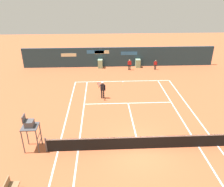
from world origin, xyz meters
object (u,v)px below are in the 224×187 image
tennis_ball_near_service_line (98,88)px  umpire_chair (30,126)px  player_on_baseline (102,89)px  ball_kid_centre_post (155,64)px  ball_kid_right_post (130,64)px  tennis_ball_mid_court (123,85)px

tennis_ball_near_service_line → umpire_chair: bearing=-113.5°
player_on_baseline → tennis_ball_near_service_line: bearing=-67.2°
player_on_baseline → tennis_ball_near_service_line: 2.63m
ball_kid_centre_post → player_on_baseline: bearing=59.7°
tennis_ball_near_service_line → player_on_baseline: bearing=-78.5°
umpire_chair → ball_kid_right_post: size_ratio=1.84×
umpire_chair → tennis_ball_near_service_line: size_ratio=37.26×
tennis_ball_mid_court → tennis_ball_near_service_line: bearing=-168.4°
ball_kid_centre_post → tennis_ball_mid_court: (-4.62, -4.96, -0.68)m
player_on_baseline → ball_kid_centre_post: 10.45m
ball_kid_right_post → ball_kid_centre_post: (3.31, -0.00, -0.08)m
umpire_chair → ball_kid_right_post: bearing=151.6°
player_on_baseline → tennis_ball_mid_court: size_ratio=27.51×
ball_kid_right_post → ball_kid_centre_post: bearing=-179.2°
ball_kid_right_post → ball_kid_centre_post: size_ratio=1.10×
ball_kid_centre_post → tennis_ball_near_service_line: (-7.31, -5.51, -0.68)m
tennis_ball_near_service_line → tennis_ball_mid_court: bearing=11.6°
umpire_chair → ball_kid_right_post: 17.15m
player_on_baseline → tennis_ball_mid_court: (2.20, 2.95, -0.96)m
tennis_ball_mid_court → umpire_chair: bearing=-124.1°
ball_kid_centre_post → umpire_chair: bearing=63.2°
umpire_chair → tennis_ball_mid_court: size_ratio=37.26×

